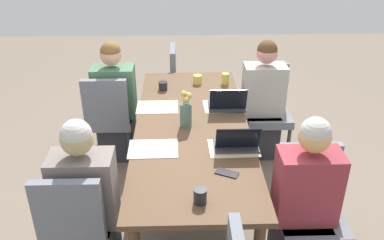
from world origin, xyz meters
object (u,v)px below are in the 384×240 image
(person_near_left_near, at_px, (88,210))
(coffee_mug_near_right, at_px, (200,196))
(person_far_left_mid, at_px, (262,106))
(laptop_far_left_far, at_px, (236,143))
(chair_head_left_right_far, at_px, (184,81))
(laptop_far_left_mid, at_px, (227,104))
(coffee_mug_near_left, at_px, (163,86))
(person_near_right_near, at_px, (116,108))
(chair_near_left_near, at_px, (76,222))
(chair_far_left_mid, at_px, (267,105))
(chair_near_right_near, at_px, (109,114))
(phone_black, at_px, (227,173))
(coffee_mug_centre_left, at_px, (198,79))
(chair_far_left_far, at_px, (309,203))
(flower_vase, at_px, (186,112))
(coffee_mug_centre_right, at_px, (225,79))
(dining_table, at_px, (192,133))
(person_far_left_far, at_px, (303,208))

(person_near_left_near, xyz_separation_m, coffee_mug_near_right, (0.19, 0.73, 0.25))
(person_far_left_mid, xyz_separation_m, laptop_far_left_far, (1.11, -0.41, 0.25))
(chair_head_left_right_far, distance_m, laptop_far_left_mid, 1.27)
(chair_head_left_right_far, bearing_deg, coffee_mug_near_left, -14.93)
(person_near_right_near, xyz_separation_m, laptop_far_left_mid, (0.46, 1.04, 0.25))
(laptop_far_left_mid, distance_m, coffee_mug_near_left, 0.71)
(person_far_left_mid, height_order, laptop_far_left_mid, person_far_left_mid)
(chair_near_left_near, xyz_separation_m, chair_far_left_mid, (-1.68, 1.55, 0.00))
(person_near_left_near, relative_size, person_far_left_mid, 1.00)
(chair_near_right_near, xyz_separation_m, person_near_right_near, (-0.07, 0.06, 0.03))
(coffee_mug_near_left, bearing_deg, phone_black, 18.59)
(coffee_mug_centre_left, bearing_deg, coffee_mug_near_right, -1.86)
(coffee_mug_near_right, bearing_deg, chair_far_left_far, 108.14)
(coffee_mug_centre_left, height_order, phone_black, coffee_mug_centre_left)
(chair_head_left_right_far, bearing_deg, laptop_far_left_far, 11.34)
(chair_head_left_right_far, distance_m, flower_vase, 1.52)
(laptop_far_left_far, distance_m, coffee_mug_centre_right, 1.19)
(chair_far_left_far, bearing_deg, person_far_left_mid, -177.79)
(chair_far_left_mid, xyz_separation_m, laptop_far_left_far, (1.18, -0.47, 0.27))
(flower_vase, relative_size, coffee_mug_centre_left, 3.50)
(chair_near_right_near, bearing_deg, phone_black, 36.52)
(chair_near_right_near, bearing_deg, flower_vase, 47.03)
(dining_table, relative_size, chair_far_left_far, 2.56)
(chair_near_right_near, distance_m, laptop_far_left_far, 1.53)
(coffee_mug_near_right, bearing_deg, laptop_far_left_far, 154.24)
(person_near_left_near, xyz_separation_m, chair_head_left_right_far, (-2.24, 0.65, -0.03))
(coffee_mug_near_left, bearing_deg, dining_table, 19.52)
(chair_near_left_near, bearing_deg, chair_far_left_far, 95.05)
(coffee_mug_near_right, bearing_deg, laptop_far_left_mid, 166.85)
(person_far_left_mid, xyz_separation_m, coffee_mug_near_right, (1.71, -0.70, 0.25))
(person_near_right_near, bearing_deg, laptop_far_left_mid, 65.94)
(coffee_mug_near_left, bearing_deg, coffee_mug_near_right, 9.35)
(person_far_left_far, xyz_separation_m, laptop_far_left_far, (-0.43, -0.40, 0.25))
(chair_far_left_far, relative_size, laptop_far_left_far, 2.81)
(person_far_left_mid, relative_size, laptop_far_left_far, 3.73)
(chair_near_right_near, height_order, chair_head_left_right_far, same)
(coffee_mug_centre_left, bearing_deg, laptop_far_left_mid, 22.15)
(person_near_left_near, bearing_deg, chair_near_right_near, -176.91)
(coffee_mug_near_left, bearing_deg, person_near_left_near, -16.95)
(chair_near_left_near, bearing_deg, chair_head_left_right_far, 162.86)
(dining_table, height_order, flower_vase, flower_vase)
(flower_vase, bearing_deg, dining_table, 98.21)
(phone_black, bearing_deg, coffee_mug_near_left, 134.52)
(chair_far_left_mid, bearing_deg, coffee_mug_centre_right, -91.21)
(person_near_left_near, xyz_separation_m, phone_black, (-0.10, 0.92, 0.21))
(chair_near_right_near, distance_m, person_near_right_near, 0.10)
(chair_far_left_far, relative_size, coffee_mug_near_right, 9.51)
(person_far_left_far, distance_m, person_near_right_near, 2.11)
(laptop_far_left_far, relative_size, phone_black, 2.13)
(person_near_left_near, distance_m, phone_black, 0.95)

